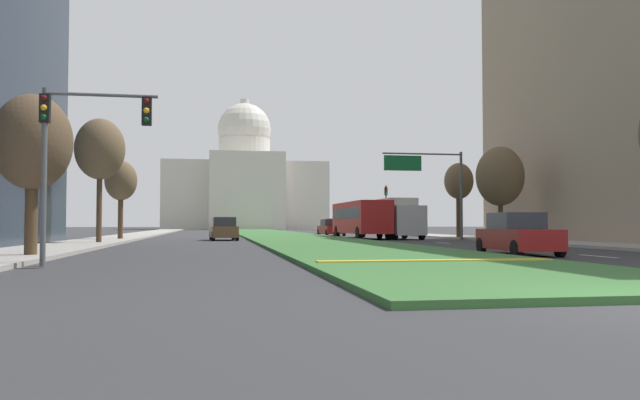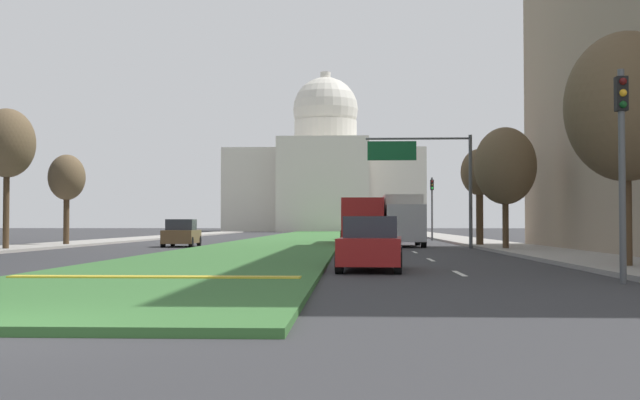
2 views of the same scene
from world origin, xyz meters
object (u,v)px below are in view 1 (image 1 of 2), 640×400
object	(u,v)px
street_tree_right_far	(459,183)
city_bus	(360,217)
traffic_light_far_right	(386,203)
capitol_building	(244,186)
sedan_midblock	(224,229)
street_tree_left_near	(32,144)
sedan_far_horizon	(334,227)
sedan_distant	(331,228)
street_tree_left_mid	(100,150)
overhead_guide_sign	(431,176)
box_truck_delivery	(399,218)
street_tree_right_mid	(500,177)
street_tree_left_far	(121,182)
traffic_light_near_left	(75,136)
sedan_lead_stopped	(517,235)

from	to	relation	value
street_tree_right_far	city_bus	size ratio (longest dim) A/B	0.54
traffic_light_far_right	street_tree_right_far	xyz separation A→B (m)	(1.16, -16.73, 1.11)
capitol_building	sedan_midblock	world-z (taller)	capitol_building
capitol_building	street_tree_left_near	bearing A→B (deg)	-96.62
street_tree_left_near	capitol_building	bearing A→B (deg)	83.38
capitol_building	sedan_far_horizon	bearing A→B (deg)	-82.74
sedan_distant	street_tree_left_mid	bearing A→B (deg)	-128.38
overhead_guide_sign	street_tree_left_near	bearing A→B (deg)	-137.65
sedan_far_horizon	box_truck_delivery	xyz separation A→B (m)	(0.22, -25.52, 0.84)
street_tree_left_near	street_tree_right_far	distance (m)	34.03
street_tree_left_mid	street_tree_right_mid	distance (m)	25.85
street_tree_left_far	street_tree_left_near	bearing A→B (deg)	-89.38
traffic_light_near_left	street_tree_left_mid	world-z (taller)	street_tree_left_mid
street_tree_right_far	sedan_distant	size ratio (longest dim) A/B	1.30
street_tree_left_near	street_tree_right_mid	xyz separation A→B (m)	(25.50, 16.29, 0.37)
street_tree_left_far	sedan_lead_stopped	world-z (taller)	street_tree_left_far
capitol_building	sedan_midblock	size ratio (longest dim) A/B	7.95
street_tree_right_mid	street_tree_right_far	bearing A→B (deg)	92.39
street_tree_left_mid	street_tree_right_far	distance (m)	26.81
street_tree_right_mid	sedan_far_horizon	xyz separation A→B (m)	(-5.06, 33.08, -3.59)
sedan_far_horizon	city_bus	bearing A→B (deg)	-95.76
street_tree_right_mid	street_tree_left_near	bearing A→B (deg)	-147.42
street_tree_left_near	street_tree_right_mid	size ratio (longest dim) A/B	0.90
city_bus	overhead_guide_sign	bearing A→B (deg)	-58.08
street_tree_left_far	sedan_lead_stopped	distance (m)	29.86
capitol_building	sedan_far_horizon	world-z (taller)	capitol_building
street_tree_left_mid	sedan_lead_stopped	bearing A→B (deg)	-39.18
sedan_midblock	city_bus	size ratio (longest dim) A/B	0.38
sedan_midblock	sedan_far_horizon	size ratio (longest dim) A/B	0.89
street_tree_right_far	sedan_lead_stopped	distance (m)	24.51
overhead_guide_sign	city_bus	size ratio (longest dim) A/B	0.59
sedan_lead_stopped	street_tree_left_far	bearing A→B (deg)	128.26
street_tree_right_far	sedan_distant	bearing A→B (deg)	116.88
traffic_light_far_right	street_tree_right_far	bearing A→B (deg)	-86.03
overhead_guide_sign	sedan_midblock	distance (m)	15.65
traffic_light_far_right	box_truck_delivery	distance (m)	16.16
overhead_guide_sign	street_tree_left_far	bearing A→B (deg)	172.53
street_tree_left_far	sedan_midblock	world-z (taller)	street_tree_left_far
sedan_lead_stopped	city_bus	world-z (taller)	city_bus
street_tree_left_near	sedan_midblock	distance (m)	23.95
traffic_light_near_left	street_tree_left_near	distance (m)	4.67
street_tree_left_far	street_tree_right_far	size ratio (longest dim) A/B	0.96
street_tree_left_far	sedan_lead_stopped	bearing A→B (deg)	-51.74
street_tree_left_mid	street_tree_right_mid	xyz separation A→B (m)	(25.77, 1.66, -1.11)
street_tree_left_near	street_tree_left_far	bearing A→B (deg)	90.62
capitol_building	street_tree_left_far	distance (m)	87.98
sedan_lead_stopped	sedan_far_horizon	bearing A→B (deg)	87.32
overhead_guide_sign	sedan_lead_stopped	world-z (taller)	overhead_guide_sign
traffic_light_near_left	sedan_distant	size ratio (longest dim) A/B	1.14
street_tree_left_far	street_tree_right_far	bearing A→B (deg)	-0.25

